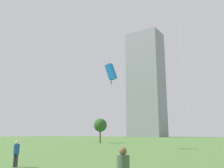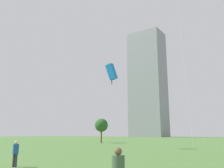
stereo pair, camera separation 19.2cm
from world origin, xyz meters
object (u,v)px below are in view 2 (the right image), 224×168
object	(u,v)px
kite_flying_2	(112,72)
distant_highrise_0	(148,83)
park_tree_0	(101,125)
person_standing_2	(16,152)

from	to	relation	value
kite_flying_2	distant_highrise_0	bearing A→B (deg)	109.80
kite_flying_2	park_tree_0	world-z (taller)	kite_flying_2
person_standing_2	kite_flying_2	distance (m)	21.46
kite_flying_2	park_tree_0	xyz separation A→B (m)	(-12.15, 15.62, -7.04)
kite_flying_2	distant_highrise_0	world-z (taller)	distant_highrise_0
park_tree_0	distant_highrise_0	size ratio (longest dim) A/B	0.08
person_standing_2	kite_flying_2	bearing A→B (deg)	-93.88
person_standing_2	distant_highrise_0	bearing A→B (deg)	-88.06
person_standing_2	distant_highrise_0	size ratio (longest dim) A/B	0.02
kite_flying_2	person_standing_2	bearing A→B (deg)	-76.97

